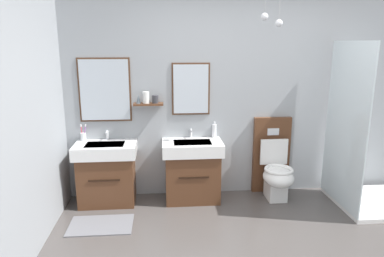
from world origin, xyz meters
TOP-DOWN VIEW (x-y plane):
  - wall_back at (-0.02, 1.70)m, footprint 4.47×0.62m
  - bath_mat at (-1.62, 0.84)m, footprint 0.68×0.44m
  - vanity_sink_left at (-1.62, 1.44)m, footprint 0.73×0.49m
  - tap_on_left_sink at (-1.62, 1.61)m, footprint 0.03×0.13m
  - vanity_sink_right at (-0.57, 1.44)m, footprint 0.73×0.49m
  - tap_on_right_sink at (-0.57, 1.61)m, footprint 0.03×0.13m
  - toilet at (0.48, 1.44)m, footprint 0.48×0.63m
  - toothbrush_cup at (-1.90, 1.60)m, footprint 0.08×0.07m
  - soap_dispenser at (-0.28, 1.61)m, footprint 0.06×0.06m
  - shower_tray at (1.49, 1.09)m, footprint 1.02×0.92m

SIDE VIEW (x-z plane):
  - bath_mat at x=-1.62m, z-range 0.00..0.01m
  - toilet at x=0.48m, z-range -0.12..0.88m
  - shower_tray at x=1.49m, z-range -0.58..1.37m
  - vanity_sink_left at x=-1.62m, z-range 0.02..0.77m
  - vanity_sink_right at x=-0.57m, z-range 0.02..0.77m
  - toothbrush_cup at x=-1.90m, z-range 0.71..0.91m
  - tap_on_left_sink at x=-1.62m, z-range 0.77..0.88m
  - tap_on_right_sink at x=-0.57m, z-range 0.77..0.88m
  - soap_dispenser at x=-0.28m, z-range 0.74..0.94m
  - wall_back at x=-0.02m, z-range 0.00..2.63m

